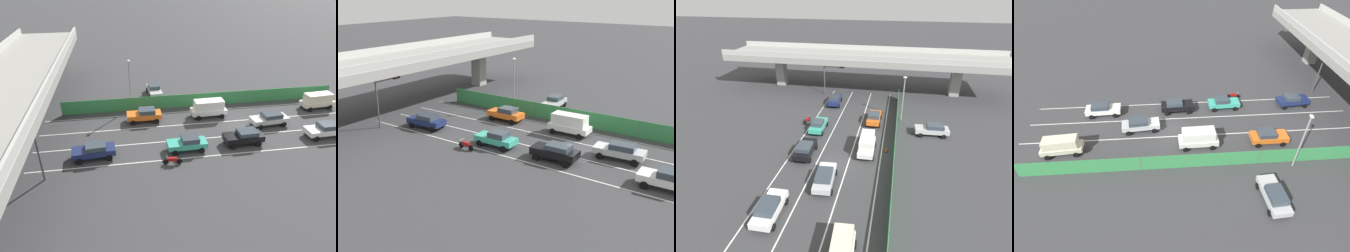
% 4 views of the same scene
% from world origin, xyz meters
% --- Properties ---
extents(ground_plane, '(300.00, 300.00, 0.00)m').
position_xyz_m(ground_plane, '(0.00, 0.00, 0.00)').
color(ground_plane, '#38383A').
extents(lane_line_left_edge, '(0.14, 42.22, 0.01)m').
position_xyz_m(lane_line_left_edge, '(-5.35, 3.11, 0.00)').
color(lane_line_left_edge, silver).
rests_on(lane_line_left_edge, ground).
extents(lane_line_mid_left, '(0.14, 42.22, 0.01)m').
position_xyz_m(lane_line_mid_left, '(-1.78, 3.11, 0.00)').
color(lane_line_mid_left, silver).
rests_on(lane_line_mid_left, ground).
extents(lane_line_mid_right, '(0.14, 42.22, 0.01)m').
position_xyz_m(lane_line_mid_right, '(1.78, 3.11, 0.00)').
color(lane_line_mid_right, silver).
rests_on(lane_line_mid_right, ground).
extents(lane_line_right_edge, '(0.14, 42.22, 0.01)m').
position_xyz_m(lane_line_right_edge, '(5.35, 3.11, 0.00)').
color(lane_line_right_edge, silver).
rests_on(lane_line_right_edge, ground).
extents(elevated_overpass, '(52.74, 9.53, 7.58)m').
position_xyz_m(elevated_overpass, '(0.00, 26.22, 5.98)').
color(elevated_overpass, gray).
rests_on(elevated_overpass, ground).
extents(green_fence, '(0.10, 38.32, 1.89)m').
position_xyz_m(green_fence, '(6.87, 3.11, 0.94)').
color(green_fence, '#338447').
rests_on(green_fence, ground).
extents(car_taxi_teal, '(2.02, 4.30, 1.62)m').
position_xyz_m(car_taxi_teal, '(-3.80, 7.62, 0.88)').
color(car_taxi_teal, teal).
rests_on(car_taxi_teal, ground).
extents(car_sedan_silver, '(2.34, 4.79, 1.58)m').
position_xyz_m(car_sedan_silver, '(0.14, -3.64, 0.90)').
color(car_sedan_silver, '#B7BABC').
rests_on(car_sedan_silver, ground).
extents(car_taxi_orange, '(2.02, 4.34, 1.67)m').
position_xyz_m(car_taxi_orange, '(3.59, 11.57, 0.93)').
color(car_taxi_orange, orange).
rests_on(car_taxi_orange, ground).
extents(car_sedan_black, '(2.19, 4.44, 1.63)m').
position_xyz_m(car_sedan_black, '(-3.53, 1.13, 0.92)').
color(car_sedan_black, black).
rests_on(car_sedan_black, ground).
extents(car_sedan_white, '(2.15, 4.64, 1.65)m').
position_xyz_m(car_sedan_white, '(-3.48, -8.84, 0.92)').
color(car_sedan_white, white).
rests_on(car_sedan_white, ground).
extents(car_sedan_navy, '(2.31, 4.53, 1.60)m').
position_xyz_m(car_sedan_navy, '(-3.70, 17.50, 0.90)').
color(car_sedan_navy, navy).
rests_on(car_sedan_navy, ground).
extents(car_van_white, '(2.11, 4.61, 2.28)m').
position_xyz_m(car_van_white, '(3.56, 3.24, 1.28)').
color(car_van_white, silver).
rests_on(car_van_white, ground).
extents(motorcycle, '(0.60, 1.95, 0.93)m').
position_xyz_m(motorcycle, '(-6.11, 9.68, 0.46)').
color(motorcycle, black).
rests_on(motorcycle, ground).
extents(parked_wagon_silver, '(4.54, 2.25, 1.60)m').
position_xyz_m(parked_wagon_silver, '(11.73, 9.40, 0.90)').
color(parked_wagon_silver, '#B2B5B7').
rests_on(parked_wagon_silver, ground).
extents(traffic_light, '(3.76, 0.52, 5.55)m').
position_xyz_m(traffic_light, '(-5.41, 22.11, 3.95)').
color(traffic_light, '#47474C').
rests_on(traffic_light, ground).
extents(street_lamp, '(0.60, 0.36, 6.89)m').
position_xyz_m(street_lamp, '(7.52, 13.12, 4.20)').
color(street_lamp, gray).
rests_on(street_lamp, ground).
extents(traffic_cone, '(0.47, 0.47, 0.64)m').
position_xyz_m(traffic_cone, '(5.87, 3.94, 0.30)').
color(traffic_cone, orange).
rests_on(traffic_cone, ground).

